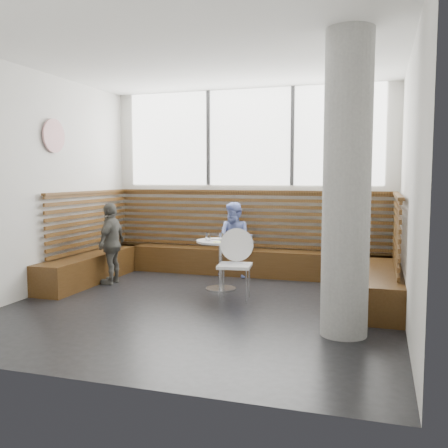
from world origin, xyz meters
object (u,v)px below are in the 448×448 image
(cafe_table, at_px, (221,254))
(child_back, at_px, (235,240))
(child_left, at_px, (112,243))
(concrete_column, at_px, (347,186))
(cafe_chair, at_px, (236,258))
(adult_man, at_px, (345,231))

(cafe_table, bearing_deg, child_back, 92.47)
(cafe_table, relative_size, child_left, 0.58)
(child_left, bearing_deg, concrete_column, 63.87)
(concrete_column, bearing_deg, child_left, 157.21)
(cafe_chair, distance_m, adult_man, 1.64)
(cafe_chair, height_order, child_left, child_left)
(concrete_column, bearing_deg, cafe_chair, 142.59)
(cafe_table, bearing_deg, adult_man, 8.97)
(child_back, bearing_deg, concrete_column, -48.19)
(cafe_chair, height_order, adult_man, adult_man)
(concrete_column, distance_m, adult_man, 2.06)
(concrete_column, height_order, child_back, concrete_column)
(adult_man, distance_m, child_left, 3.61)
(concrete_column, xyz_separation_m, child_back, (-1.96, 2.59, -0.97))
(cafe_table, xyz_separation_m, adult_man, (1.79, 0.28, 0.38))
(cafe_chair, bearing_deg, child_back, 99.00)
(concrete_column, bearing_deg, child_back, 127.10)
(child_back, bearing_deg, cafe_table, -82.82)
(cafe_table, bearing_deg, concrete_column, -40.77)
(child_back, bearing_deg, cafe_chair, -68.72)
(cafe_chair, bearing_deg, cafe_table, 120.93)
(cafe_table, distance_m, child_back, 0.94)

